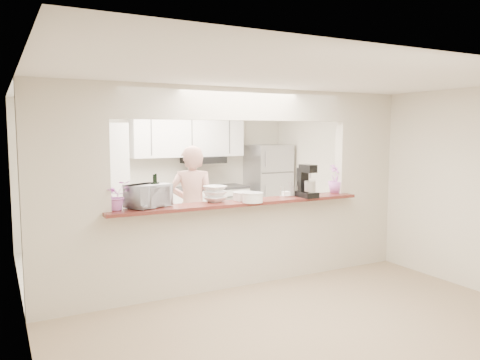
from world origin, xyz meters
TOP-DOWN VIEW (x-y plane):
  - floor at (0.00, 0.00)m, footprint 6.00×6.00m
  - tile_overlay at (0.00, 1.55)m, footprint 5.00×2.90m
  - partition at (0.00, 0.00)m, footprint 5.00×0.15m
  - bar_counter at (0.00, -0.00)m, footprint 3.40×0.38m
  - kitchen_cabinets at (-0.19, 2.72)m, footprint 3.15×0.62m
  - refrigerator at (2.05, 2.65)m, footprint 0.75×0.70m
  - flower_left at (-1.53, 0.02)m, footprint 0.37×0.35m
  - wine_bottle_a at (-1.05, 0.07)m, footprint 0.08×0.08m
  - wine_bottle_b at (-1.07, 0.07)m, footprint 0.08×0.08m
  - toaster_oven at (-1.15, 0.05)m, footprint 0.57×0.49m
  - serving_bowls at (-0.30, 0.05)m, footprint 0.34×0.34m
  - plate_stack_a at (0.10, -0.19)m, footprint 0.27×0.27m
  - plate_stack_b at (0.10, 0.03)m, footprint 0.30×0.30m
  - red_bowl at (0.20, 0.08)m, footprint 0.15×0.15m
  - tan_bowl at (0.17, -0.03)m, footprint 0.15×0.15m
  - utensil_caddy at (0.80, 0.05)m, footprint 0.23×0.15m
  - stand_mixer at (0.95, -0.14)m, footprint 0.19×0.30m
  - flower_right at (1.60, 0.05)m, footprint 0.23×0.23m
  - person at (-0.26, 0.91)m, footprint 0.76×0.67m

SIDE VIEW (x-z plane):
  - floor at x=0.00m, z-range 0.00..0.00m
  - tile_overlay at x=0.00m, z-range 0.00..0.01m
  - bar_counter at x=0.00m, z-range 0.03..1.12m
  - refrigerator at x=2.05m, z-range 0.00..1.70m
  - person at x=-0.26m, z-range 0.00..1.76m
  - kitchen_cabinets at x=-0.19m, z-range -0.15..2.10m
  - red_bowl at x=0.20m, z-range 1.09..1.16m
  - tan_bowl at x=0.17m, z-range 1.09..1.16m
  - plate_stack_b at x=0.10m, z-range 1.09..1.19m
  - plate_stack_a at x=0.10m, z-range 1.09..1.21m
  - utensil_caddy at x=0.80m, z-range 1.07..1.27m
  - serving_bowls at x=-0.30m, z-range 1.09..1.29m
  - toaster_oven at x=-1.15m, z-range 1.09..1.36m
  - wine_bottle_b at x=-1.07m, z-range 1.05..1.43m
  - wine_bottle_a at x=-1.05m, z-range 1.05..1.43m
  - flower_left at x=-1.53m, z-range 1.09..1.42m
  - stand_mixer at x=0.95m, z-range 1.07..1.51m
  - flower_right at x=1.60m, z-range 1.09..1.49m
  - partition at x=0.00m, z-range 0.23..2.73m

